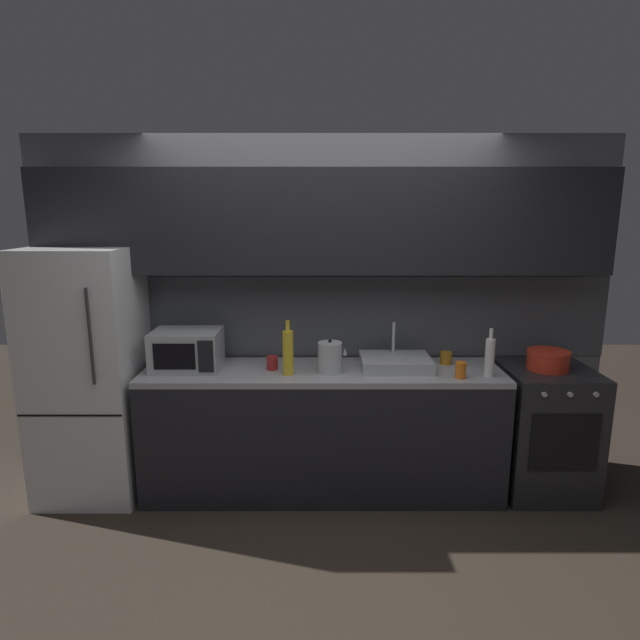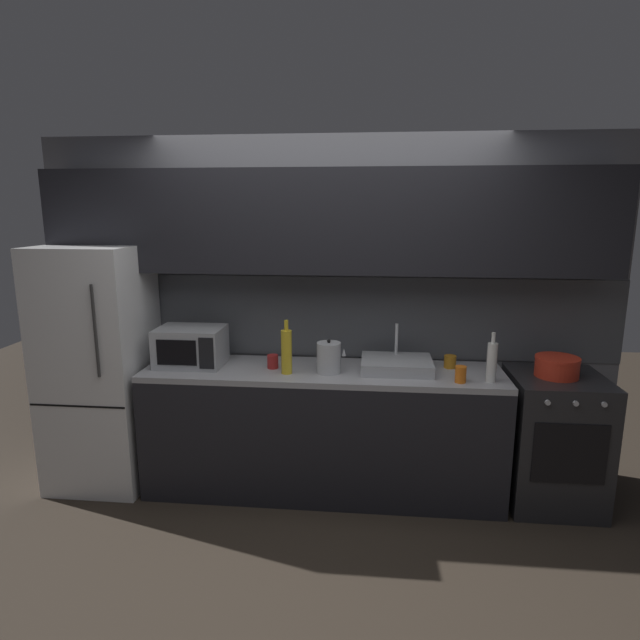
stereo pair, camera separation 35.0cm
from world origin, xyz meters
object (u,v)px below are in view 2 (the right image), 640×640
object	(u,v)px
microwave	(191,346)
mug_amber	(450,362)
cooking_pot	(557,367)
refrigerator	(100,367)
mug_orange	(461,374)
wine_bottle_white	(492,362)
kettle	(329,358)
wine_bottle_yellow	(287,351)
oven_range	(553,440)
mug_red	(273,362)

from	to	relation	value
microwave	mug_amber	distance (m)	1.82
cooking_pot	refrigerator	bearing A→B (deg)	-180.00
refrigerator	mug_orange	xyz separation A→B (m)	(2.52, -0.19, 0.08)
microwave	wine_bottle_white	distance (m)	2.04
kettle	mug_amber	bearing A→B (deg)	13.15
kettle	microwave	bearing A→B (deg)	175.13
refrigerator	cooking_pot	xyz separation A→B (m)	(3.17, 0.00, 0.10)
wine_bottle_white	mug_orange	world-z (taller)	wine_bottle_white
cooking_pot	wine_bottle_yellow	bearing A→B (deg)	-176.40
wine_bottle_yellow	mug_amber	world-z (taller)	wine_bottle_yellow
oven_range	mug_orange	size ratio (longest dim) A/B	8.38
oven_range	mug_orange	bearing A→B (deg)	-164.45
mug_red	cooking_pot	xyz separation A→B (m)	(1.90, 0.01, 0.02)
refrigerator	mug_orange	distance (m)	2.53
wine_bottle_yellow	wine_bottle_white	bearing A→B (deg)	-1.79
mug_amber	mug_orange	distance (m)	0.32
cooking_pot	mug_orange	bearing A→B (deg)	-163.86
refrigerator	cooking_pot	world-z (taller)	refrigerator
refrigerator	wine_bottle_yellow	bearing A→B (deg)	-4.63
oven_range	kettle	xyz separation A→B (m)	(-1.53, -0.06, 0.55)
oven_range	mug_amber	distance (m)	0.86
microwave	mug_amber	size ratio (longest dim) A/B	5.26
microwave	refrigerator	bearing A→B (deg)	-178.45
cooking_pot	kettle	bearing A→B (deg)	-177.50
refrigerator	wine_bottle_white	xyz separation A→B (m)	(2.71, -0.15, 0.16)
refrigerator	microwave	xyz separation A→B (m)	(0.68, 0.02, 0.17)
oven_range	cooking_pot	world-z (taller)	cooking_pot
wine_bottle_yellow	mug_amber	distance (m)	1.14
wine_bottle_white	mug_orange	bearing A→B (deg)	-169.93
wine_bottle_yellow	cooking_pot	distance (m)	1.79
wine_bottle_yellow	mug_red	size ratio (longest dim) A/B	3.86
microwave	wine_bottle_yellow	size ratio (longest dim) A/B	1.25
oven_range	kettle	bearing A→B (deg)	-177.59
wine_bottle_white	wine_bottle_yellow	distance (m)	1.33
wine_bottle_yellow	cooking_pot	world-z (taller)	wine_bottle_yellow
refrigerator	kettle	size ratio (longest dim) A/B	7.49
wine_bottle_white	mug_red	xyz separation A→B (m)	(-1.44, 0.15, -0.09)
mug_red	cooking_pot	distance (m)	1.90
mug_amber	cooking_pot	world-z (taller)	cooking_pot
microwave	mug_orange	world-z (taller)	microwave
kettle	wine_bottle_white	distance (m)	1.05
refrigerator	mug_red	distance (m)	1.27
kettle	mug_amber	world-z (taller)	kettle
oven_range	mug_orange	xyz separation A→B (m)	(-0.67, -0.19, 0.50)
refrigerator	oven_range	size ratio (longest dim) A/B	1.93
mug_orange	microwave	bearing A→B (deg)	173.58
mug_red	mug_orange	bearing A→B (deg)	-8.32
wine_bottle_white	mug_amber	size ratio (longest dim) A/B	3.71
refrigerator	mug_orange	world-z (taller)	refrigerator
oven_range	mug_orange	distance (m)	0.86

